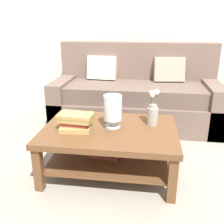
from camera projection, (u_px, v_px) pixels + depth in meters
ground_plane at (123, 157)px, 2.66m from camera, size 10.00×10.00×0.00m
back_wall at (135, 20)px, 3.75m from camera, size 6.40×0.12×2.70m
couch at (136, 97)px, 3.46m from camera, size 2.14×0.90×1.06m
coffee_table at (110, 140)px, 2.30m from camera, size 1.18×0.82×0.43m
book_stack_main at (76, 122)px, 2.22m from camera, size 0.31×0.22×0.15m
glass_hurricane_vase at (113, 109)px, 2.23m from camera, size 0.16×0.16×0.29m
flower_pitcher at (153, 112)px, 2.30m from camera, size 0.10×0.10×0.34m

